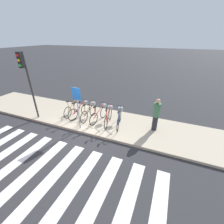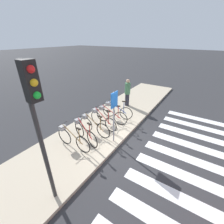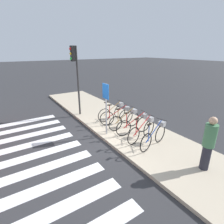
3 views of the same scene
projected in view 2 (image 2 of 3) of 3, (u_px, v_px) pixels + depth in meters
The scene contains 11 objects.
ground_plane at pixel (123, 142), 6.50m from camera, with size 120.00×120.00×0.00m, color #2D2D30.
sidewalk at pixel (97, 131), 7.18m from camera, with size 17.33×2.88×0.12m.
parked_bicycle_0 at pixel (71, 138), 5.83m from camera, with size 0.46×1.68×1.03m.
parked_bicycle_1 at pixel (84, 131), 6.22m from camera, with size 0.60×1.63×1.03m.
parked_bicycle_2 at pixel (93, 125), 6.67m from camera, with size 0.46×1.68×1.03m.
parked_bicycle_3 at pixel (102, 119), 7.16m from camera, with size 0.46×1.67×1.03m.
parked_bicycle_4 at pixel (110, 115), 7.55m from camera, with size 0.48×1.66×1.03m.
parked_bicycle_5 at pixel (116, 110), 8.02m from camera, with size 0.53×1.65×1.03m.
pedestrian at pixel (127, 92), 9.30m from camera, with size 0.34×0.34×1.70m.
traffic_light at pixel (37, 113), 2.96m from camera, with size 0.24×0.40×3.64m.
sign_post at pixel (114, 109), 5.70m from camera, with size 0.44×0.07×2.18m.
Camera 2 is at (-4.64, -2.45, 4.08)m, focal length 24.00 mm.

